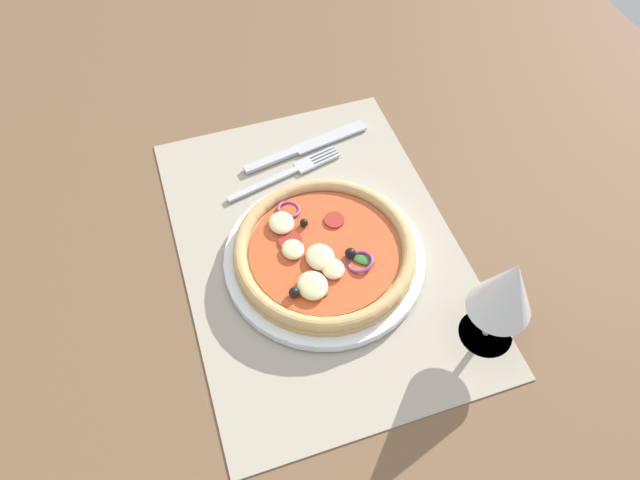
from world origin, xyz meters
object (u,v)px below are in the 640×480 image
pizza (320,252)px  knife (307,146)px  plate (321,259)px  wine_glass (506,290)px  fork (290,172)px

pizza → knife: 20.85cm
plate → knife: plate is taller
wine_glass → knife: bearing=-163.2°
fork → knife: bearing=33.2°
fork → pizza: bearing=-106.3°
plate → knife: 20.69cm
pizza → wine_glass: 23.24cm
fork → wine_glass: (31.83, 14.72, 9.44)cm
plate → pizza: bearing=-63.7°
fork → wine_glass: bearing=-78.7°
wine_glass → fork: bearing=-155.2°
plate → fork: plate is taller
knife → wine_glass: wine_glass is taller
pizza → fork: 16.29cm
knife → fork: bearing=-143.7°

